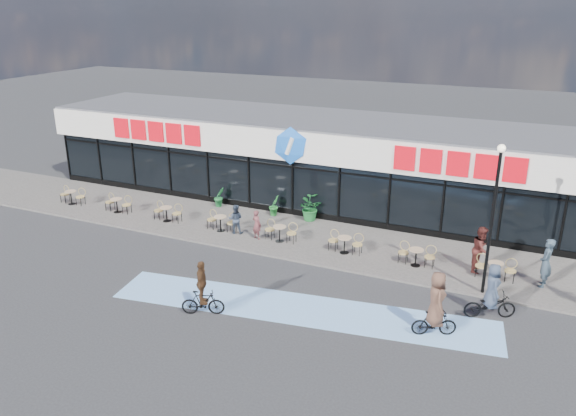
{
  "coord_description": "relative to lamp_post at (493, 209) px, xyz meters",
  "views": [
    {
      "loc": [
        10.83,
        -17.89,
        10.41
      ],
      "look_at": [
        1.3,
        3.5,
        1.81
      ],
      "focal_mm": 35.0,
      "sensor_mm": 36.0,
      "label": 1
    }
  ],
  "objects": [
    {
      "name": "ground",
      "position": [
        -9.89,
        -2.3,
        -3.46
      ],
      "size": [
        120.0,
        120.0,
        0.0
      ],
      "primitive_type": "plane",
      "color": "#28282B",
      "rests_on": "ground"
    },
    {
      "name": "sidewalk",
      "position": [
        -9.89,
        2.2,
        -3.41
      ],
      "size": [
        44.0,
        5.0,
        0.1
      ],
      "primitive_type": "cube",
      "color": "#625B56",
      "rests_on": "ground"
    },
    {
      "name": "bike_lane",
      "position": [
        -5.89,
        -3.8,
        -3.46
      ],
      "size": [
        14.17,
        4.13,
        0.01
      ],
      "primitive_type": "cube",
      "rotation": [
        0.0,
        0.0,
        0.14
      ],
      "color": "#78A9E3",
      "rests_on": "ground"
    },
    {
      "name": "building",
      "position": [
        -9.89,
        7.63,
        -1.12
      ],
      "size": [
        30.6,
        6.57,
        4.75
      ],
      "color": "black",
      "rests_on": "ground"
    },
    {
      "name": "lamp_post",
      "position": [
        0.0,
        0.0,
        0.0
      ],
      "size": [
        0.28,
        0.28,
        5.73
      ],
      "color": "black",
      "rests_on": "sidewalk"
    },
    {
      "name": "bistro_set_0",
      "position": [
        -21.49,
        1.34,
        -2.91
      ],
      "size": [
        1.54,
        0.62,
        0.9
      ],
      "color": "tan",
      "rests_on": "sidewalk"
    },
    {
      "name": "bistro_set_1",
      "position": [
        -18.38,
        1.34,
        -2.91
      ],
      "size": [
        1.54,
        0.62,
        0.9
      ],
      "color": "tan",
      "rests_on": "sidewalk"
    },
    {
      "name": "bistro_set_2",
      "position": [
        -15.26,
        1.34,
        -2.91
      ],
      "size": [
        1.54,
        0.62,
        0.9
      ],
      "color": "tan",
      "rests_on": "sidewalk"
    },
    {
      "name": "bistro_set_3",
      "position": [
        -12.15,
        1.34,
        -2.91
      ],
      "size": [
        1.54,
        0.62,
        0.9
      ],
      "color": "tan",
      "rests_on": "sidewalk"
    },
    {
      "name": "bistro_set_4",
      "position": [
        -9.03,
        1.34,
        -2.91
      ],
      "size": [
        1.54,
        0.62,
        0.9
      ],
      "color": "tan",
      "rests_on": "sidewalk"
    },
    {
      "name": "bistro_set_5",
      "position": [
        -5.92,
        1.34,
        -2.91
      ],
      "size": [
        1.54,
        0.62,
        0.9
      ],
      "color": "tan",
      "rests_on": "sidewalk"
    },
    {
      "name": "bistro_set_6",
      "position": [
        -2.81,
        1.34,
        -2.91
      ],
      "size": [
        1.54,
        0.62,
        0.9
      ],
      "color": "tan",
      "rests_on": "sidewalk"
    },
    {
      "name": "bistro_set_7",
      "position": [
        0.31,
        1.34,
        -2.91
      ],
      "size": [
        1.54,
        0.62,
        0.9
      ],
      "color": "tan",
      "rests_on": "sidewalk"
    },
    {
      "name": "potted_plant_left",
      "position": [
        -13.97,
        4.23,
        -2.83
      ],
      "size": [
        0.69,
        0.74,
        1.06
      ],
      "primitive_type": "imported",
      "rotation": [
        0.0,
        0.0,
        1.07
      ],
      "color": "#1E6A31",
      "rests_on": "sidewalk"
    },
    {
      "name": "potted_plant_mid",
      "position": [
        -10.71,
        4.22,
        -2.84
      ],
      "size": [
        0.55,
        0.64,
        1.04
      ],
      "primitive_type": "imported",
      "rotation": [
        0.0,
        0.0,
        1.41
      ],
      "color": "#1F6F2A",
      "rests_on": "sidewalk"
    },
    {
      "name": "potted_plant_right",
      "position": [
        -8.83,
        4.28,
        -2.72
      ],
      "size": [
        1.49,
        1.42,
        1.29
      ],
      "primitive_type": "imported",
      "rotation": [
        0.0,
        0.0,
        2.68
      ],
      "color": "#1D662C",
      "rests_on": "sidewalk"
    },
    {
      "name": "patron_left",
      "position": [
        -10.13,
        1.12,
        -2.66
      ],
      "size": [
        0.6,
        0.49,
        1.4
      ],
      "primitive_type": "imported",
      "rotation": [
        0.0,
        0.0,
        2.78
      ],
      "color": "brown",
      "rests_on": "sidewalk"
    },
    {
      "name": "patron_right",
      "position": [
        -11.35,
        1.31,
        -2.65
      ],
      "size": [
        0.83,
        0.74,
        1.43
      ],
      "primitive_type": "imported",
      "rotation": [
        0.0,
        0.0,
        3.48
      ],
      "color": "#2F3949",
      "rests_on": "sidewalk"
    },
    {
      "name": "pedestrian_a",
      "position": [
        2.06,
        1.48,
        -2.38
      ],
      "size": [
        0.55,
        0.77,
        1.96
      ],
      "primitive_type": "imported",
      "rotation": [
        0.0,
        0.0,
        -1.69
      ],
      "color": "#31404D",
      "rests_on": "sidewalk"
    },
    {
      "name": "pedestrian_b",
      "position": [
        -0.33,
        1.83,
        -2.4
      ],
      "size": [
        0.84,
        1.02,
        1.92
      ],
      "primitive_type": "imported",
      "rotation": [
        0.0,
        0.0,
        1.44
      ],
      "color": "#441B18",
      "rests_on": "sidewalk"
    },
    {
      "name": "cyclist_a",
      "position": [
        -1.19,
        -3.54,
        -2.42
      ],
      "size": [
        1.54,
        1.07,
        2.3
      ],
      "color": "black",
      "rests_on": "ground"
    },
    {
      "name": "cyclist_b",
      "position": [
        0.38,
        -1.62,
        -2.7
      ],
      "size": [
        1.9,
        1.29,
        2.05
      ],
      "color": "black",
      "rests_on": "ground"
    },
    {
      "name": "cyclist_c",
      "position": [
        -8.89,
        -5.52,
        -2.61
      ],
      "size": [
        1.58,
        1.02,
        2.06
      ],
      "color": "black",
      "rests_on": "ground"
    }
  ]
}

